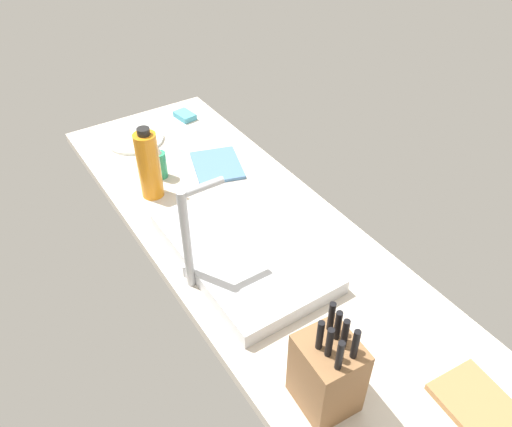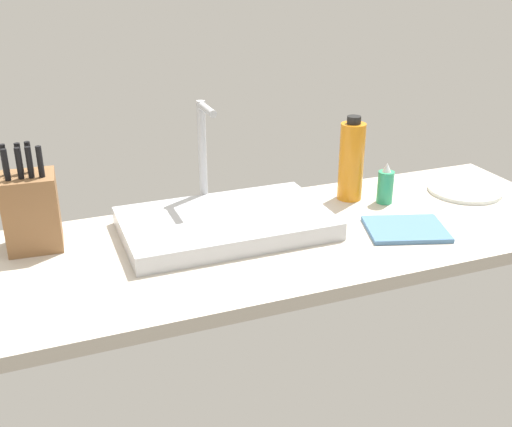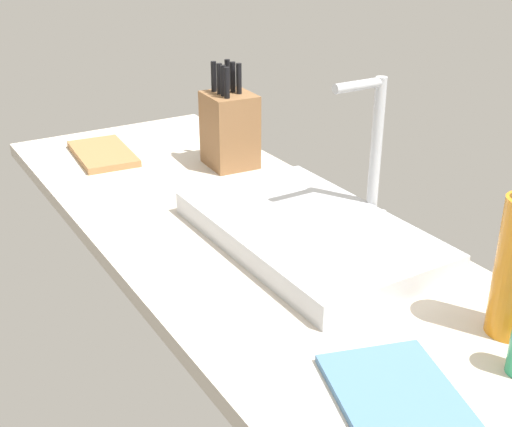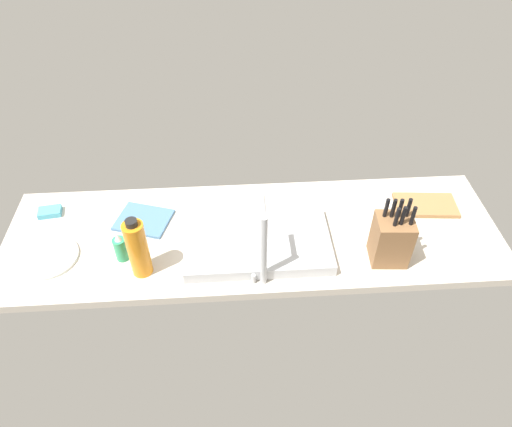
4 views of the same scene
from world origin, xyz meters
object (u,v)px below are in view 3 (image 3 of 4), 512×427
cutting_board (103,154)px  dish_towel (395,394)px  faucet (373,144)px  sink_basin (308,232)px  knife_block (230,128)px

cutting_board → dish_towel: 116.70cm
faucet → cutting_board: 80.59cm
cutting_board → dish_towel: cutting_board is taller
sink_basin → dish_towel: (45.09, -17.19, -1.80)cm
dish_towel → sink_basin: bearing=159.1°
knife_block → dish_towel: (92.89, -25.94, -9.49)cm
cutting_board → dish_towel: size_ratio=1.21×
knife_block → sink_basin: bearing=-6.4°
dish_towel → cutting_board: bearing=-179.6°
sink_basin → knife_block: knife_block is taller
faucet → dish_towel: (45.78, -33.38, -17.54)cm
sink_basin → knife_block: (-47.80, 8.75, 7.70)cm
sink_basin → faucet: size_ratio=1.72×
faucet → knife_block: 48.36cm
cutting_board → knife_block: bearing=48.3°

